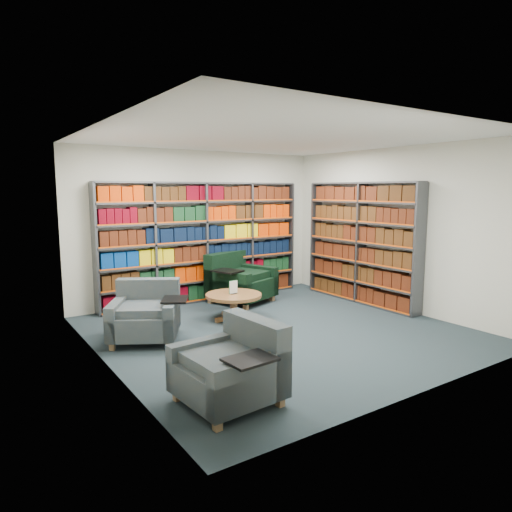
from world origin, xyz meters
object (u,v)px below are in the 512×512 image
chair_teal_left (146,316)px  chair_teal_front (235,370)px  coffee_table (234,299)px  chair_green_right (237,282)px

chair_teal_left → chair_teal_front: 2.33m
chair_teal_left → chair_teal_front: size_ratio=1.13×
chair_teal_left → coffee_table: (1.50, 0.13, 0.01)m
chair_teal_left → chair_green_right: (2.20, 1.15, 0.04)m
chair_teal_left → coffee_table: size_ratio=1.35×
chair_green_right → chair_teal_front: size_ratio=1.23×
chair_green_right → chair_teal_front: bearing=-121.8°
chair_teal_left → chair_teal_front: chair_teal_left is taller
chair_teal_left → chair_teal_front: (0.04, -2.33, -0.00)m
chair_teal_front → coffee_table: 2.87m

